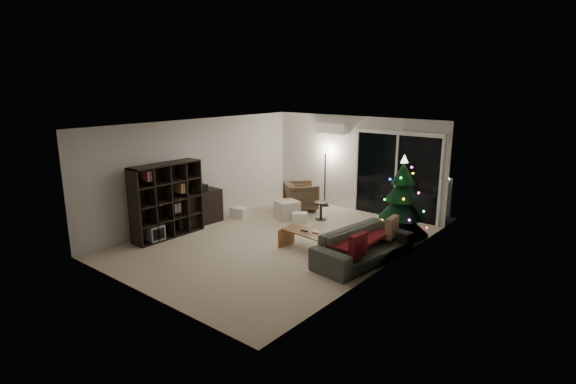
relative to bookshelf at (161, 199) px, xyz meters
The scene contains 18 objects.
room 3.87m from the bookshelf, 45.57° to the left, with size 6.50×7.51×2.60m.
bookshelf is the anchor object (origin of this frame).
media_cabinet 1.04m from the bookshelf, 90.00° to the left, with size 0.48×1.29×0.80m, color black.
stereo 0.95m from the bookshelf, 90.00° to the left, with size 0.41×0.48×0.17m, color black.
armchair 3.76m from the bookshelf, 71.25° to the left, with size 0.81×0.83×0.75m, color brown.
ottoman 3.10m from the bookshelf, 62.63° to the left, with size 0.51×0.51×0.46m, color beige.
cardboard_box_a 2.14m from the bookshelf, 78.53° to the left, with size 0.38×0.29×0.27m, color white.
cardboard_box_b 3.29m from the bookshelf, 54.55° to the left, with size 0.37×0.28×0.26m, color white.
side_table 3.85m from the bookshelf, 56.11° to the left, with size 0.37×0.37×0.46m, color black.
floor_lamp 4.52m from the bookshelf, 71.30° to the left, with size 0.26×0.26×1.60m, color black.
sofa 4.57m from the bookshelf, 18.73° to the left, with size 2.17×0.85×0.63m, color #565954.
sofa_throw 4.46m from the bookshelf, 19.15° to the left, with size 0.68×1.56×0.05m, color maroon.
cushion_a 5.02m from the bookshelf, 24.86° to the left, with size 0.12×0.42×0.42m, color #796E4D.
cushion_b 4.63m from the bookshelf, 10.07° to the left, with size 0.12×0.42×0.42m, color maroon.
coffee_table 3.49m from the bookshelf, 20.55° to the left, with size 1.29×0.45×0.41m, color #A16E40, non-canonical shape.
remote_a 3.32m from the bookshelf, 21.47° to the left, with size 0.16×0.05×0.02m, color black.
remote_b 3.57m from the bookshelf, 20.74° to the left, with size 0.15×0.04×0.02m, color slate.
christmas_tree 5.23m from the bookshelf, 32.93° to the left, with size 1.18×1.18×1.91m, color black.
Camera 1 is at (6.01, -6.97, 3.34)m, focal length 28.00 mm.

